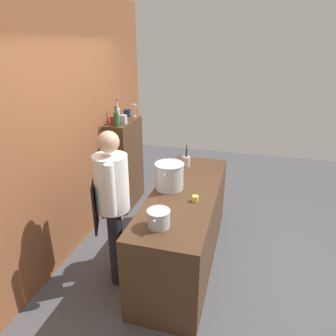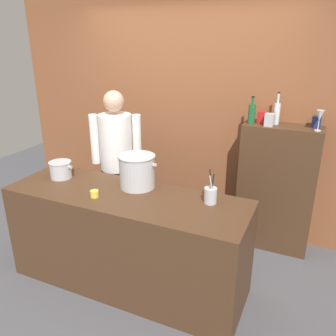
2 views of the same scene
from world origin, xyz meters
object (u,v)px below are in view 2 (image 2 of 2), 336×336
(stockpot_large, at_px, (137,171))
(spice_tin_red, at_px, (262,117))
(spice_tin_silver, at_px, (269,120))
(wine_bottle_clear, at_px, (277,113))
(wine_bottle_green, at_px, (252,113))
(spice_tin_navy, at_px, (316,122))
(chef, at_px, (117,157))
(stockpot_small, at_px, (61,170))
(utensil_crock, at_px, (211,195))
(wine_glass_tall, at_px, (320,116))
(butter_jar, at_px, (94,194))

(stockpot_large, distance_m, spice_tin_red, 1.39)
(spice_tin_silver, height_order, spice_tin_red, spice_tin_silver)
(wine_bottle_clear, relative_size, spice_tin_red, 2.72)
(stockpot_large, xyz_separation_m, wine_bottle_green, (0.77, 0.96, 0.40))
(spice_tin_navy, bearing_deg, chef, -162.62)
(stockpot_large, xyz_separation_m, spice_tin_silver, (0.95, 0.93, 0.36))
(stockpot_small, bearing_deg, utensil_crock, 2.71)
(wine_bottle_green, distance_m, wine_glass_tall, 0.62)
(butter_jar, bearing_deg, stockpot_small, 157.42)
(chef, distance_m, stockpot_large, 0.69)
(wine_bottle_clear, bearing_deg, spice_tin_navy, 1.98)
(stockpot_small, relative_size, spice_tin_navy, 2.43)
(utensil_crock, bearing_deg, spice_tin_navy, 57.93)
(stockpot_small, relative_size, wine_glass_tall, 1.43)
(chef, bearing_deg, butter_jar, 86.01)
(wine_glass_tall, distance_m, spice_tin_silver, 0.45)
(stockpot_large, height_order, utensil_crock, same)
(wine_glass_tall, bearing_deg, stockpot_large, -146.33)
(chef, bearing_deg, wine_bottle_clear, 177.42)
(wine_glass_tall, distance_m, spice_tin_red, 0.54)
(stockpot_large, xyz_separation_m, spice_tin_red, (0.87, 1.03, 0.35))
(stockpot_large, xyz_separation_m, spice_tin_navy, (1.37, 1.05, 0.35))
(butter_jar, distance_m, spice_tin_red, 1.81)
(utensil_crock, relative_size, wine_glass_tall, 1.54)
(chef, xyz_separation_m, wine_glass_tall, (1.90, 0.47, 0.51))
(utensil_crock, relative_size, spice_tin_red, 2.54)
(stockpot_large, height_order, spice_tin_navy, spice_tin_navy)
(butter_jar, distance_m, spice_tin_silver, 1.79)
(stockpot_large, bearing_deg, wine_glass_tall, 33.67)
(stockpot_small, xyz_separation_m, spice_tin_red, (1.63, 1.14, 0.42))
(butter_jar, bearing_deg, stockpot_large, 56.38)
(chef, bearing_deg, stockpot_small, 41.80)
(butter_jar, bearing_deg, spice_tin_red, 51.39)
(spice_tin_red, bearing_deg, utensil_crock, -99.39)
(chef, xyz_separation_m, spice_tin_navy, (1.88, 0.59, 0.43))
(wine_bottle_green, bearing_deg, stockpot_small, -145.33)
(chef, height_order, spice_tin_navy, chef)
(butter_jar, bearing_deg, wine_bottle_clear, 48.16)
(wine_bottle_green, bearing_deg, wine_glass_tall, -2.49)
(stockpot_small, height_order, wine_bottle_green, wine_bottle_green)
(chef, xyz_separation_m, stockpot_small, (-0.26, -0.57, 0.01))
(stockpot_large, distance_m, wine_bottle_clear, 1.50)
(stockpot_large, relative_size, spice_tin_navy, 3.43)
(utensil_crock, xyz_separation_m, spice_tin_silver, (0.26, 0.97, 0.43))
(wine_bottle_green, distance_m, wine_bottle_clear, 0.24)
(stockpot_small, relative_size, spice_tin_silver, 2.24)
(butter_jar, bearing_deg, wine_glass_tall, 38.02)
(chef, distance_m, wine_bottle_green, 1.45)
(spice_tin_silver, relative_size, spice_tin_red, 1.05)
(stockpot_large, distance_m, spice_tin_navy, 1.76)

